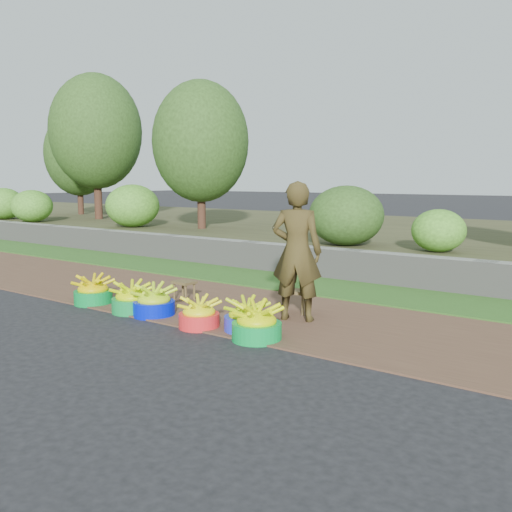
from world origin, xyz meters
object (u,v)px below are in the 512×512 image
Objects in this scene: basin_a at (93,291)px; stool_right at (295,295)px; basin_f at (257,324)px; stool_left at (184,285)px; basin_b at (132,299)px; vendor_woman at (297,251)px; basin_c at (154,302)px; basin_e at (246,317)px; basin_d at (199,314)px.

basin_a is 1.31× the size of stool_right.
stool_left is (-2.07, 1.00, 0.06)m from basin_f.
basin_b is 2.14m from basin_f.
vendor_woman is (2.03, 0.91, 0.71)m from basin_b.
basin_a is 0.97× the size of basin_f.
basin_f reaches higher than stool_right.
basin_b is at bearing 178.15° from basin_f.
basin_f is at bearing -1.85° from basin_b.
stool_right is (1.43, 1.18, 0.08)m from basin_c.
basin_a reaches higher than stool_left.
basin_b is (0.85, -0.02, 0.00)m from basin_a.
vendor_woman is at bearing 75.89° from basin_e.
basin_c is at bearing -70.77° from stool_left.
basin_e is (0.57, 0.19, 0.01)m from basin_d.
basin_a is 1.10× the size of basin_d.
stool_left is 0.19× the size of vendor_woman.
basin_e is at bearing -24.20° from stool_left.
basin_e is 1.07m from vendor_woman.
basin_d reaches higher than stool_right.
stool_left is at bearing -21.08° from vendor_woman.
vendor_woman reaches higher than stool_right.
basin_d reaches higher than stool_left.
basin_a is 0.99× the size of basin_c.
basin_c reaches higher than stool_right.
basin_f is 2.30m from stool_left.
stool_right is (2.66, 1.20, 0.08)m from basin_a.
basin_d is 1.19× the size of stool_right.
basin_a is 0.31× the size of vendor_woman.
basin_e is 1.26× the size of stool_right.
basin_b is 2.18m from stool_right.
basin_e is at bearing 146.10° from basin_f.
vendor_woman reaches higher than basin_f.
basin_d is at bearing 31.07° from vendor_woman.
basin_a is at bearing -135.15° from stool_left.
basin_c is at bearing 173.94° from basin_d.
stool_right is at bearing 91.21° from basin_e.
basin_d is (1.27, -0.06, -0.02)m from basin_b.
basin_a is at bearing 178.39° from basin_f.
basin_c is 1.04× the size of basin_e.
basin_f is at bearing -3.47° from basin_c.
vendor_woman is (1.65, 0.87, 0.71)m from basin_c.
basin_d is 1.43m from vendor_woman.
basin_c is 0.98× the size of basin_f.
basin_a is 1.04× the size of basin_e.
basin_d is at bearing -113.37° from stool_right.
vendor_woman is (1.96, -0.02, 0.65)m from stool_left.
basin_a is 1.63× the size of stool_left.
basin_c is at bearing 176.53° from basin_f.
basin_a is at bearing -155.76° from stool_right.
stool_left is at bearing 140.49° from basin_d.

